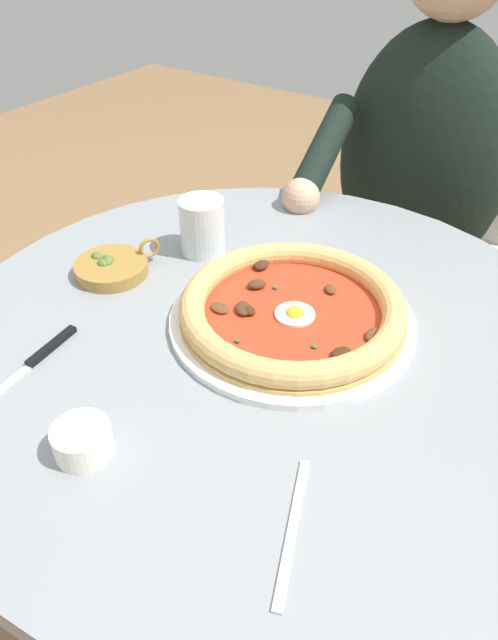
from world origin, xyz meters
TOP-DOWN VIEW (x-y plane):
  - ground_plane at (0.00, 0.00)m, footprint 6.00×6.00m
  - dining_table at (0.00, 0.00)m, footprint 0.89×0.89m
  - pizza_on_plate at (-0.02, -0.04)m, footprint 0.34×0.34m
  - water_glass at (0.20, -0.12)m, footprint 0.07×0.07m
  - steak_knife at (0.20, 0.21)m, footprint 0.03×0.20m
  - ramekin_capers at (0.04, 0.28)m, footprint 0.06×0.06m
  - olive_pan at (0.27, 0.01)m, footprint 0.11×0.13m
  - fork_utensil at (-0.19, 0.23)m, footprint 0.07×0.16m
  - diner_person at (0.04, -0.66)m, footprint 0.37×0.50m
  - cafe_chair_diner at (0.04, -0.80)m, footprint 0.43×0.43m

SIDE VIEW (x-z plane):
  - ground_plane at x=0.00m, z-range -0.02..0.00m
  - cafe_chair_diner at x=0.04m, z-range 0.09..0.93m
  - diner_person at x=0.04m, z-range -0.07..1.12m
  - dining_table at x=0.00m, z-range 0.20..0.92m
  - fork_utensil at x=-0.19m, z-range 0.72..0.72m
  - steak_knife at x=0.20m, z-range 0.72..0.73m
  - olive_pan at x=0.27m, z-range 0.71..0.75m
  - ramekin_capers at x=0.04m, z-range 0.72..0.76m
  - pizza_on_plate at x=-0.02m, z-range 0.72..0.76m
  - water_glass at x=0.20m, z-range 0.72..0.81m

